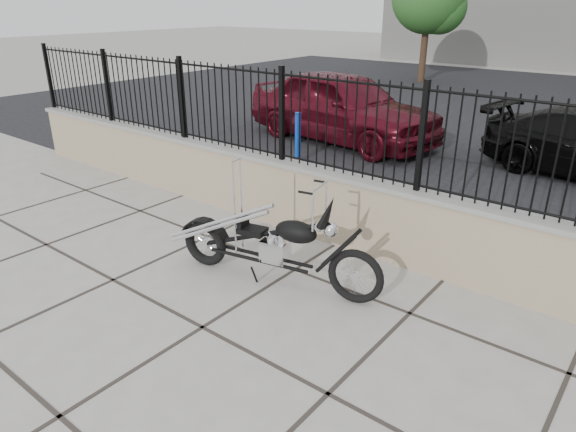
{
  "coord_description": "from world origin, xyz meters",
  "views": [
    {
      "loc": [
        3.3,
        -2.8,
        2.99
      ],
      "look_at": [
        -0.05,
        1.43,
        0.71
      ],
      "focal_mm": 32.0,
      "sensor_mm": 36.0,
      "label": 1
    }
  ],
  "objects": [
    {
      "name": "ground_plane",
      "position": [
        0.0,
        0.0,
        0.0
      ],
      "size": [
        90.0,
        90.0,
        0.0
      ],
      "primitive_type": "plane",
      "color": "#99968E",
      "rests_on": "ground"
    },
    {
      "name": "parking_lot",
      "position": [
        0.0,
        12.5,
        0.0
      ],
      "size": [
        30.0,
        30.0,
        0.0
      ],
      "primitive_type": "plane",
      "color": "black",
      "rests_on": "ground"
    },
    {
      "name": "retaining_wall",
      "position": [
        0.0,
        2.5,
        0.48
      ],
      "size": [
        14.0,
        0.36,
        0.96
      ],
      "primitive_type": "cube",
      "color": "gray",
      "rests_on": "ground_plane"
    },
    {
      "name": "iron_fence",
      "position": [
        0.0,
        2.5,
        1.56
      ],
      "size": [
        14.0,
        0.08,
        1.2
      ],
      "primitive_type": "cube",
      "color": "black",
      "rests_on": "retaining_wall"
    },
    {
      "name": "chopper_motorcycle",
      "position": [
        -0.05,
        1.13,
        0.71
      ],
      "size": [
        2.42,
        0.9,
        1.43
      ],
      "primitive_type": null,
      "rotation": [
        0.0,
        0.0,
        0.21
      ],
      "color": "black",
      "rests_on": "ground_plane"
    },
    {
      "name": "car_red",
      "position": [
        -2.91,
        7.01,
        0.79
      ],
      "size": [
        4.85,
        2.46,
        1.58
      ],
      "primitive_type": "imported",
      "rotation": [
        0.0,
        0.0,
        1.44
      ],
      "color": "#500B17",
      "rests_on": "parking_lot"
    },
    {
      "name": "bollard_a",
      "position": [
        -2.67,
        5.06,
        0.49
      ],
      "size": [
        0.14,
        0.14,
        0.99
      ],
      "primitive_type": "cylinder",
      "rotation": [
        0.0,
        0.0,
        -0.25
      ],
      "color": "blue",
      "rests_on": "ground_plane"
    }
  ]
}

